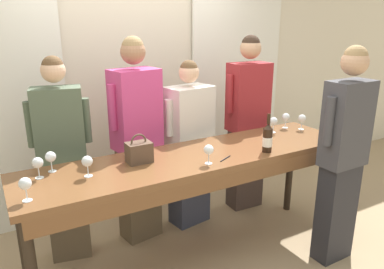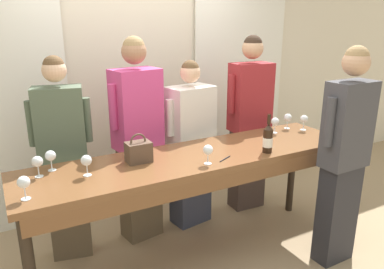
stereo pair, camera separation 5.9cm
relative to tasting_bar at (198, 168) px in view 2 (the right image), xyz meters
name	(u,v)px [view 2 (the right image)]	position (x,y,z in m)	size (l,w,h in m)	color
ground_plane	(196,258)	(0.00, 0.03, -0.86)	(18.00, 18.00, 0.00)	tan
wall_back	(134,77)	(0.00, 1.38, 0.54)	(12.00, 0.06, 2.80)	beige
curtain_panel_right	(240,75)	(1.33, 1.31, 0.48)	(1.25, 0.03, 2.69)	white
tasting_bar	(198,168)	(0.00, 0.00, 0.00)	(2.77, 0.68, 0.96)	brown
wine_bottle	(268,139)	(0.53, -0.20, 0.22)	(0.08, 0.08, 0.32)	black
handbag	(139,151)	(-0.45, 0.10, 0.19)	(0.18, 0.13, 0.22)	brown
wine_glass_front_left	(288,118)	(1.15, 0.24, 0.21)	(0.08, 0.08, 0.15)	white
wine_glass_front_mid	(208,150)	(-0.02, -0.19, 0.21)	(0.08, 0.08, 0.15)	white
wine_glass_front_right	(275,122)	(0.94, 0.19, 0.21)	(0.08, 0.08, 0.15)	white
wine_glass_center_left	(37,162)	(-1.16, 0.16, 0.21)	(0.08, 0.08, 0.15)	white
wine_glass_center_mid	(50,156)	(-1.06, 0.24, 0.21)	(0.08, 0.08, 0.15)	white
wine_glass_center_right	(304,119)	(1.25, 0.13, 0.21)	(0.08, 0.08, 0.15)	white
wine_glass_back_left	(86,161)	(-0.86, 0.03, 0.21)	(0.08, 0.08, 0.15)	white
wine_glass_back_mid	(24,183)	(-1.27, -0.15, 0.21)	(0.08, 0.08, 0.15)	white
pen	(225,159)	(0.15, -0.17, 0.11)	(0.14, 0.07, 0.01)	black
guest_olive_jacket	(64,159)	(-0.92, 0.61, 0.04)	(0.49, 0.29, 1.74)	brown
guest_pink_top	(138,140)	(-0.27, 0.61, 0.10)	(0.52, 0.33, 1.87)	brown
guest_cream_sweater	(190,145)	(0.26, 0.61, -0.04)	(0.54, 0.34, 1.64)	#383D51
guest_striped_shirt	(249,123)	(0.97, 0.61, 0.09)	(0.52, 0.26, 1.85)	#473833
host_pouring	(344,156)	(1.04, -0.54, 0.09)	(0.50, 0.21, 1.82)	#28282D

